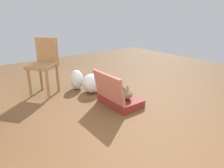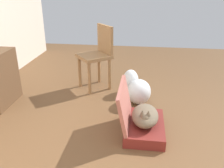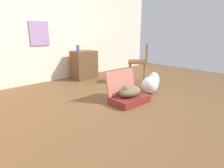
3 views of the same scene
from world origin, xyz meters
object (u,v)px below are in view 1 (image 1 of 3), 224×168
object	(u,v)px
suitcase_base	(120,101)
cat	(121,92)
plastic_bag_clear	(77,80)
chair	(44,63)
plastic_bag_white	(92,83)

from	to	relation	value
suitcase_base	cat	world-z (taller)	cat
cat	plastic_bag_clear	world-z (taller)	plastic_bag_clear
plastic_bag_clear	chair	world-z (taller)	chair
chair	plastic_bag_white	bearing A→B (deg)	14.46
suitcase_base	plastic_bag_white	distance (m)	0.68
cat	chair	xyz separation A→B (m)	(1.13, 0.71, 0.32)
plastic_bag_clear	suitcase_base	bearing A→B (deg)	-167.58
plastic_bag_white	chair	xyz separation A→B (m)	(0.46, 0.63, 0.36)
suitcase_base	plastic_bag_clear	bearing A→B (deg)	12.42
plastic_bag_white	plastic_bag_clear	distance (m)	0.33
plastic_bag_white	chair	bearing A→B (deg)	53.94
cat	plastic_bag_white	size ratio (longest dim) A/B	1.50
plastic_bag_white	suitcase_base	bearing A→B (deg)	-172.93
plastic_bag_clear	chair	xyz separation A→B (m)	(0.15, 0.50, 0.35)
cat	plastic_bag_clear	bearing A→B (deg)	12.32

